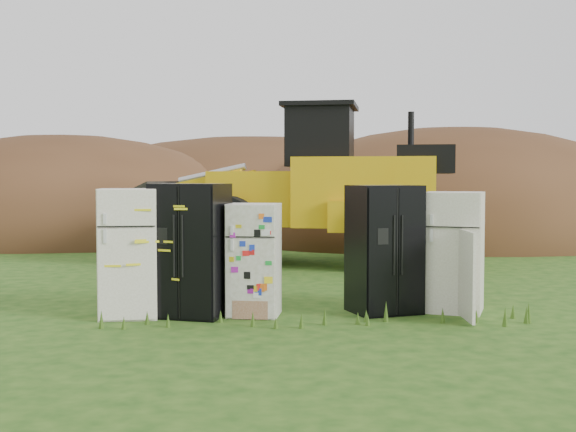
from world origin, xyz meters
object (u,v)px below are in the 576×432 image
(fridge_open_door, at_px, (454,252))
(wheel_loader, at_px, (281,184))
(fridge_leftmost, at_px, (129,253))
(fridge_black_right, at_px, (384,249))
(fridge_sticker, at_px, (254,260))
(fridge_black_side, at_px, (191,250))

(fridge_open_door, distance_m, wheel_loader, 6.81)
(fridge_leftmost, relative_size, fridge_black_right, 0.98)
(fridge_black_right, bearing_deg, fridge_sticker, 167.32)
(fridge_leftmost, bearing_deg, wheel_loader, 64.55)
(fridge_black_side, height_order, wheel_loader, wheel_loader)
(fridge_black_right, height_order, wheel_loader, wheel_loader)
(wheel_loader, bearing_deg, fridge_black_right, -66.55)
(wheel_loader, bearing_deg, fridge_black_side, -91.61)
(fridge_black_right, height_order, fridge_open_door, fridge_black_right)
(fridge_sticker, bearing_deg, fridge_black_side, -170.17)
(fridge_sticker, xyz_separation_m, wheel_loader, (0.89, 6.46, 1.04))
(fridge_leftmost, relative_size, wheel_loader, 0.24)
(fridge_black_side, xyz_separation_m, fridge_black_right, (2.86, 0.03, -0.01))
(fridge_black_side, height_order, fridge_black_right, fridge_black_side)
(fridge_black_side, bearing_deg, wheel_loader, 94.50)
(fridge_black_side, height_order, fridge_sticker, fridge_black_side)
(fridge_sticker, bearing_deg, wheel_loader, 93.76)
(fridge_sticker, bearing_deg, fridge_black_right, 13.35)
(fridge_sticker, bearing_deg, fridge_leftmost, -170.52)
(fridge_leftmost, distance_m, fridge_black_right, 3.75)
(fridge_black_side, relative_size, fridge_open_door, 1.07)
(fridge_leftmost, height_order, fridge_open_door, fridge_leftmost)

